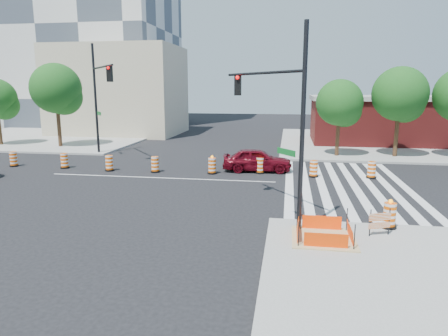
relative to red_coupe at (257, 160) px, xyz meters
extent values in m
plane|color=black|center=(-5.69, -2.91, -0.76)|extent=(120.00, 120.00, 0.00)
cube|color=gray|center=(12.31, 15.09, -0.69)|extent=(22.00, 22.00, 0.15)
cube|color=gray|center=(-23.69, 15.09, -0.69)|extent=(22.00, 22.00, 0.15)
cube|color=silver|center=(2.11, -2.91, -0.75)|extent=(0.45, 13.50, 0.01)
cube|color=silver|center=(3.01, -2.91, -0.75)|extent=(0.45, 13.50, 0.01)
cube|color=silver|center=(3.91, -2.91, -0.75)|extent=(0.45, 13.50, 0.01)
cube|color=silver|center=(4.81, -2.91, -0.75)|extent=(0.45, 13.50, 0.01)
cube|color=silver|center=(5.71, -2.91, -0.75)|extent=(0.45, 13.50, 0.01)
cube|color=silver|center=(6.61, -2.91, -0.75)|extent=(0.45, 13.50, 0.01)
cube|color=silver|center=(7.51, -2.91, -0.75)|extent=(0.45, 13.50, 0.01)
cube|color=silver|center=(8.41, -2.91, -0.75)|extent=(0.45, 13.50, 0.01)
cube|color=silver|center=(-5.69, -2.91, -0.76)|extent=(14.00, 0.12, 0.01)
cube|color=tan|center=(3.31, -11.91, -0.59)|extent=(2.20, 2.20, 0.05)
cube|color=#FF3F05|center=(3.31, -12.81, -0.34)|extent=(1.44, 0.02, 0.55)
cube|color=#FF3F05|center=(3.31, -11.01, -0.34)|extent=(1.44, 0.02, 0.55)
cube|color=#FF3F05|center=(2.41, -11.91, -0.34)|extent=(0.02, 1.44, 0.55)
cube|color=#FF3F05|center=(4.21, -11.91, -0.34)|extent=(0.02, 1.44, 0.55)
cylinder|color=black|center=(2.41, -12.81, -0.16)|extent=(0.04, 0.04, 0.90)
cylinder|color=black|center=(4.21, -12.81, -0.16)|extent=(0.04, 0.04, 0.90)
cylinder|color=black|center=(2.41, -11.01, -0.16)|extent=(0.04, 0.04, 0.90)
cylinder|color=black|center=(4.21, -11.01, -0.16)|extent=(0.04, 0.04, 0.90)
cube|color=maroon|center=(12.31, 15.09, 1.34)|extent=(16.00, 8.00, 4.20)
cube|color=gray|center=(12.31, 15.09, 3.64)|extent=(16.50, 8.50, 0.40)
cube|color=#BAAF8E|center=(-17.69, 19.09, 4.24)|extent=(14.00, 10.00, 10.00)
imported|color=#570712|center=(0.00, 0.00, 0.00)|extent=(4.58, 2.12, 1.52)
cylinder|color=black|center=(2.46, -11.08, 3.16)|extent=(0.17, 0.17, 7.53)
cylinder|color=black|center=(0.79, -8.80, 5.23)|extent=(3.44, 4.62, 0.11)
cube|color=black|center=(-0.39, -7.21, 4.76)|extent=(0.30, 0.26, 0.94)
sphere|color=#FF0C0C|center=(-0.39, -7.39, 5.09)|extent=(0.17, 0.17, 0.17)
cube|color=#0C591E|center=(1.90, -10.32, 2.21)|extent=(0.70, 0.93, 0.24)
cylinder|color=black|center=(-13.47, 4.83, 3.71)|extent=(0.19, 0.19, 8.64)
cylinder|color=black|center=(-11.50, 2.26, 6.09)|extent=(4.04, 5.23, 0.13)
cube|color=black|center=(-10.12, 0.46, 5.55)|extent=(0.35, 0.30, 1.08)
sphere|color=#FF0C0C|center=(-10.12, 0.28, 5.93)|extent=(0.19, 0.19, 0.19)
cube|color=#0C591E|center=(-12.81, 3.98, 2.63)|extent=(0.82, 1.06, 0.27)
cylinder|color=black|center=(5.86, -10.36, -0.56)|extent=(0.57, 0.57, 0.10)
cylinder|color=#EC5704|center=(5.86, -10.36, -0.08)|extent=(0.46, 0.46, 0.91)
sphere|color=#FF990C|center=(5.86, -10.36, 0.44)|extent=(0.15, 0.15, 0.15)
cube|color=#EC5704|center=(5.32, -11.24, 0.09)|extent=(0.81, 0.33, 0.28)
cube|color=#EC5704|center=(5.32, -11.24, -0.23)|extent=(0.81, 0.33, 0.22)
cylinder|color=black|center=(4.96, -11.37, -0.11)|extent=(0.04, 0.04, 0.99)
cylinder|color=black|center=(5.67, -11.11, -0.11)|extent=(0.04, 0.04, 0.99)
sphere|color=#124012|center=(-24.08, 7.86, 3.01)|extent=(2.68, 2.68, 2.68)
cylinder|color=#382314|center=(-18.49, 7.46, 1.60)|extent=(0.33, 0.33, 4.71)
sphere|color=#124012|center=(-18.49, 7.46, 4.54)|extent=(4.42, 4.42, 4.42)
sphere|color=#124012|center=(-17.97, 7.77, 3.81)|extent=(3.24, 3.24, 3.24)
sphere|color=#124012|center=(-18.90, 7.25, 4.10)|extent=(2.95, 2.95, 2.95)
cylinder|color=#382314|center=(5.76, 6.29, 1.13)|extent=(0.29, 0.29, 3.78)
sphere|color=#124012|center=(5.76, 6.29, 3.50)|extent=(3.55, 3.55, 3.55)
sphere|color=#124012|center=(6.21, 6.56, 2.90)|extent=(2.60, 2.60, 2.60)
sphere|color=#124012|center=(5.39, 6.11, 3.14)|extent=(2.36, 2.36, 2.36)
cylinder|color=#382314|center=(10.17, 6.68, 1.42)|extent=(0.31, 0.31, 4.37)
sphere|color=#124012|center=(10.17, 6.68, 4.16)|extent=(4.10, 4.10, 4.10)
sphere|color=#124012|center=(10.65, 6.96, 3.47)|extent=(3.00, 3.00, 3.00)
sphere|color=#124012|center=(9.79, 6.49, 3.75)|extent=(2.73, 2.73, 2.73)
cylinder|color=black|center=(-16.85, -1.09, -0.71)|extent=(0.60, 0.60, 0.10)
cylinder|color=#EC5704|center=(-16.85, -1.09, -0.21)|extent=(0.48, 0.48, 0.95)
cylinder|color=black|center=(-12.99, -1.13, -0.71)|extent=(0.60, 0.60, 0.10)
cylinder|color=#EC5704|center=(-12.99, -1.13, -0.21)|extent=(0.48, 0.48, 0.95)
cylinder|color=black|center=(-9.61, -1.45, -0.71)|extent=(0.60, 0.60, 0.10)
cylinder|color=#EC5704|center=(-9.61, -1.45, -0.21)|extent=(0.48, 0.48, 0.95)
cylinder|color=black|center=(-6.49, -1.39, -0.71)|extent=(0.60, 0.60, 0.10)
cylinder|color=#EC5704|center=(-6.49, -1.39, -0.21)|extent=(0.48, 0.48, 0.95)
cylinder|color=black|center=(-2.76, -1.26, -0.71)|extent=(0.60, 0.60, 0.10)
cylinder|color=#EC5704|center=(-2.76, -1.26, -0.21)|extent=(0.48, 0.48, 0.95)
sphere|color=#FF990C|center=(-2.76, -1.26, 0.34)|extent=(0.16, 0.16, 0.16)
cylinder|color=black|center=(0.24, -0.62, -0.71)|extent=(0.60, 0.60, 0.10)
cylinder|color=#EC5704|center=(0.24, -0.62, -0.21)|extent=(0.48, 0.48, 0.95)
cylinder|color=black|center=(3.56, -1.16, -0.71)|extent=(0.60, 0.60, 0.10)
cylinder|color=#EC5704|center=(3.56, -1.16, -0.21)|extent=(0.48, 0.48, 0.95)
cylinder|color=black|center=(7.00, -0.96, -0.71)|extent=(0.60, 0.60, 0.10)
cylinder|color=#EC5704|center=(7.00, -0.96, -0.21)|extent=(0.48, 0.48, 0.95)
camera|label=1|loc=(1.97, -25.65, 4.67)|focal=32.00mm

